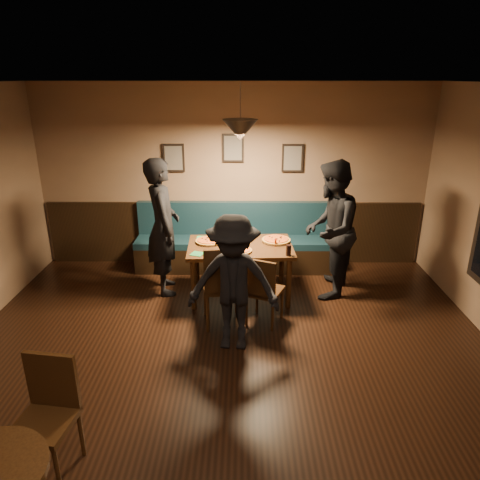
# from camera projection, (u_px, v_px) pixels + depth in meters

# --- Properties ---
(floor) EXTENTS (7.00, 7.00, 0.00)m
(floor) POSITION_uv_depth(u_px,v_px,m) (225.00, 410.00, 4.04)
(floor) COLOR black
(floor) RESTS_ON ground
(ceiling) EXTENTS (7.00, 7.00, 0.00)m
(ceiling) POSITION_uv_depth(u_px,v_px,m) (220.00, 86.00, 3.07)
(ceiling) COLOR silver
(ceiling) RESTS_ON ground
(wall_back) EXTENTS (6.00, 0.00, 6.00)m
(wall_back) POSITION_uv_depth(u_px,v_px,m) (233.00, 177.00, 6.84)
(wall_back) COLOR #8C704F
(wall_back) RESTS_ON ground
(wainscot) EXTENTS (5.88, 0.06, 1.00)m
(wainscot) POSITION_uv_depth(u_px,v_px,m) (233.00, 233.00, 7.13)
(wainscot) COLOR black
(wainscot) RESTS_ON ground
(booth_bench) EXTENTS (3.00, 0.60, 1.00)m
(booth_bench) POSITION_uv_depth(u_px,v_px,m) (233.00, 238.00, 6.87)
(booth_bench) COLOR #0F232D
(booth_bench) RESTS_ON ground
(picture_left) EXTENTS (0.32, 0.04, 0.42)m
(picture_left) POSITION_uv_depth(u_px,v_px,m) (174.00, 158.00, 6.72)
(picture_left) COLOR black
(picture_left) RESTS_ON wall_back
(picture_center) EXTENTS (0.32, 0.04, 0.42)m
(picture_center) POSITION_uv_depth(u_px,v_px,m) (233.00, 148.00, 6.66)
(picture_center) COLOR black
(picture_center) RESTS_ON wall_back
(picture_right) EXTENTS (0.32, 0.04, 0.42)m
(picture_right) POSITION_uv_depth(u_px,v_px,m) (292.00, 158.00, 6.70)
(picture_right) COLOR black
(picture_right) RESTS_ON wall_back
(pendant_lamp) EXTENTS (0.44, 0.44, 0.25)m
(pendant_lamp) POSITION_uv_depth(u_px,v_px,m) (240.00, 130.00, 5.38)
(pendant_lamp) COLOR black
(pendant_lamp) RESTS_ON ceiling
(dining_table) EXTENTS (1.43, 0.95, 0.74)m
(dining_table) POSITION_uv_depth(u_px,v_px,m) (240.00, 271.00, 6.04)
(dining_table) COLOR black
(dining_table) RESTS_ON floor
(chair_near_left) EXTENTS (0.53, 0.53, 1.05)m
(chair_near_left) POSITION_uv_depth(u_px,v_px,m) (222.00, 283.00, 5.32)
(chair_near_left) COLOR black
(chair_near_left) RESTS_ON floor
(chair_near_right) EXTENTS (0.52, 0.52, 0.89)m
(chair_near_right) POSITION_uv_depth(u_px,v_px,m) (265.00, 289.00, 5.36)
(chair_near_right) COLOR black
(chair_near_right) RESTS_ON floor
(diner_left) EXTENTS (0.61, 0.78, 1.89)m
(diner_left) POSITION_uv_depth(u_px,v_px,m) (163.00, 227.00, 6.00)
(diner_left) COLOR black
(diner_left) RESTS_ON floor
(diner_right) EXTENTS (0.97, 1.09, 1.87)m
(diner_right) POSITION_uv_depth(u_px,v_px,m) (330.00, 230.00, 5.91)
(diner_right) COLOR black
(diner_right) RESTS_ON floor
(diner_front) EXTENTS (1.05, 0.66, 1.54)m
(diner_front) POSITION_uv_depth(u_px,v_px,m) (233.00, 284.00, 4.76)
(diner_front) COLOR black
(diner_front) RESTS_ON floor
(pizza_a) EXTENTS (0.39, 0.39, 0.04)m
(pizza_a) POSITION_uv_depth(u_px,v_px,m) (209.00, 241.00, 6.01)
(pizza_a) COLOR orange
(pizza_a) RESTS_ON dining_table
(pizza_b) EXTENTS (0.35, 0.35, 0.04)m
(pizza_b) POSITION_uv_depth(u_px,v_px,m) (240.00, 250.00, 5.69)
(pizza_b) COLOR #D15F27
(pizza_b) RESTS_ON dining_table
(pizza_c) EXTENTS (0.47, 0.47, 0.04)m
(pizza_c) POSITION_uv_depth(u_px,v_px,m) (276.00, 240.00, 6.04)
(pizza_c) COLOR orange
(pizza_c) RESTS_ON dining_table
(soda_glass) EXTENTS (0.07, 0.07, 0.14)m
(soda_glass) POSITION_uv_depth(u_px,v_px,m) (289.00, 250.00, 5.55)
(soda_glass) COLOR black
(soda_glass) RESTS_ON dining_table
(tabasco_bottle) EXTENTS (0.03, 0.03, 0.12)m
(tabasco_bottle) POSITION_uv_depth(u_px,v_px,m) (276.00, 242.00, 5.87)
(tabasco_bottle) COLOR #9F2605
(tabasco_bottle) RESTS_ON dining_table
(napkin_a) EXTENTS (0.15, 0.15, 0.01)m
(napkin_a) POSITION_uv_depth(u_px,v_px,m) (202.00, 238.00, 6.18)
(napkin_a) COLOR #207A3F
(napkin_a) RESTS_ON dining_table
(napkin_b) EXTENTS (0.20, 0.20, 0.01)m
(napkin_b) POSITION_uv_depth(u_px,v_px,m) (197.00, 254.00, 5.62)
(napkin_b) COLOR #1B6531
(napkin_b) RESTS_ON dining_table
(cutlery_set) EXTENTS (0.19, 0.03, 0.00)m
(cutlery_set) POSITION_uv_depth(u_px,v_px,m) (240.00, 257.00, 5.52)
(cutlery_set) COLOR #B6B5BA
(cutlery_set) RESTS_ON dining_table
(cafe_chair_far) EXTENTS (0.47, 0.47, 0.93)m
(cafe_chair_far) POSITION_uv_depth(u_px,v_px,m) (43.00, 422.00, 3.27)
(cafe_chair_far) COLOR #311D0D
(cafe_chair_far) RESTS_ON floor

